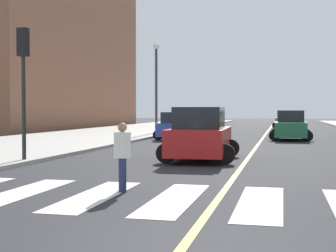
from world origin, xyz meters
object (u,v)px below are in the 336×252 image
pedestrian_crossing (122,154)px  car_yellow_third (291,122)px  street_lamp (156,80)px  car_gray_fifth (285,120)px  car_blue_nearest (176,127)px  traffic_light_far_corner (24,67)px  car_red_second (200,135)px  car_green_fourth (291,126)px

pedestrian_crossing → car_yellow_third: bearing=-26.1°
street_lamp → car_gray_fifth: bearing=58.2°
car_yellow_third → car_blue_nearest: bearing=64.2°
pedestrian_crossing → street_lamp: bearing=-5.9°
car_gray_fifth → traffic_light_far_corner: bearing=77.2°
street_lamp → car_blue_nearest: bearing=-63.7°
car_gray_fifth → street_lamp: 19.10m
traffic_light_far_corner → car_yellow_third: bearing=72.1°
pedestrian_crossing → car_red_second: bearing=-23.3°
car_gray_fifth → street_lamp: (-9.92, -15.97, 3.41)m
car_blue_nearest → car_gray_fifth: (7.04, 21.78, 0.04)m
car_blue_nearest → pedestrian_crossing: car_blue_nearest is taller
car_yellow_third → car_green_fourth: car_green_fourth is taller
car_yellow_third → car_gray_fifth: 7.28m
traffic_light_far_corner → street_lamp: (-0.74, 21.22, 0.86)m
car_blue_nearest → car_red_second: bearing=-73.4°
pedestrian_crossing → street_lamp: size_ratio=0.23×
car_green_fourth → traffic_light_far_corner: bearing=60.5°
street_lamp → car_yellow_third: bearing=39.9°
car_blue_nearest → pedestrian_crossing: 20.54m
car_blue_nearest → traffic_light_far_corner: size_ratio=0.86×
pedestrian_crossing → traffic_light_far_corner: bearing=28.5°
pedestrian_crossing → street_lamp: (-6.07, 26.10, 3.40)m
car_blue_nearest → car_gray_fifth: bearing=72.3°
car_blue_nearest → car_yellow_third: size_ratio=0.94×
car_yellow_third → street_lamp: street_lamp is taller
car_red_second → pedestrian_crossing: 7.48m
car_gray_fifth → car_yellow_third: bearing=95.0°
car_green_fourth → car_gray_fifth: car_green_fourth is taller
car_yellow_third → car_gray_fifth: size_ratio=1.00×
car_yellow_third → car_green_fourth: bearing=90.6°
car_red_second → traffic_light_far_corner: bearing=-158.5°
car_red_second → street_lamp: street_lamp is taller
car_blue_nearest → pedestrian_crossing: size_ratio=2.48×
street_lamp → car_red_second: bearing=-70.4°
car_red_second → car_green_fourth: car_red_second is taller
car_gray_fifth → car_green_fourth: bearing=91.8°
traffic_light_far_corner → pedestrian_crossing: size_ratio=2.90×
car_green_fourth → pedestrian_crossing: size_ratio=2.64×
car_green_fourth → street_lamp: (-10.17, 4.91, 3.40)m
pedestrian_crossing → car_green_fourth: bearing=-29.9°
car_blue_nearest → street_lamp: size_ratio=0.57×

